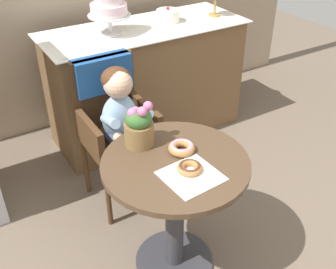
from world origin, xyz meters
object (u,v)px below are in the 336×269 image
wicker_chair (111,110)px  donut_mid (182,148)px  flower_vase (139,126)px  tiered_cake_stand (109,5)px  cafe_table (175,194)px  round_layer_cake (168,16)px  seated_child (121,115)px  donut_front (190,168)px

wicker_chair → donut_mid: wicker_chair is taller
flower_vase → tiered_cake_stand: bearing=72.0°
cafe_table → round_layer_cake: bearing=60.0°
tiered_cake_stand → seated_child: bearing=-111.3°
cafe_table → flower_vase: flower_vase is taller
round_layer_cake → tiered_cake_stand: bearing=-177.6°
donut_mid → seated_child: bearing=97.6°
donut_front → seated_child: bearing=91.6°
wicker_chair → tiered_cake_stand: tiered_cake_stand is taller
wicker_chair → seated_child: bearing=-90.3°
cafe_table → donut_mid: (0.07, 0.05, 0.24)m
seated_child → round_layer_cake: round_layer_cake is taller
seated_child → round_layer_cake: (0.77, 0.74, 0.27)m
seated_child → tiered_cake_stand: 0.88m
cafe_table → donut_front: bearing=-81.2°
donut_front → flower_vase: flower_vase is taller
wicker_chair → round_layer_cake: bearing=36.8°
tiered_cake_stand → round_layer_cake: bearing=2.4°
seated_child → flower_vase: (-0.07, -0.37, 0.15)m
flower_vase → round_layer_cake: (0.84, 1.10, 0.12)m
seated_child → flower_vase: bearing=-101.3°
donut_front → flower_vase: size_ratio=0.51×
flower_vase → tiered_cake_stand: (0.35, 1.08, 0.27)m
wicker_chair → donut_mid: 0.70m
tiered_cake_stand → round_layer_cake: 0.51m
flower_vase → round_layer_cake: size_ratio=1.31×
flower_vase → cafe_table: bearing=-70.2°
donut_front → wicker_chair: bearing=91.3°
wicker_chair → seated_child: seated_child is taller
donut_front → tiered_cake_stand: size_ratio=0.35×
donut_front → round_layer_cake: round_layer_cake is taller
flower_vase → tiered_cake_stand: tiered_cake_stand is taller
seated_child → tiered_cake_stand: tiered_cake_stand is taller
donut_front → donut_mid: bearing=70.8°
tiered_cake_stand → round_layer_cake: tiered_cake_stand is taller
wicker_chair → flower_vase: (-0.07, -0.52, 0.19)m
cafe_table → seated_child: size_ratio=0.99×
donut_front → donut_mid: donut_mid is taller
cafe_table → donut_front: donut_front is taller
flower_vase → tiered_cake_stand: size_ratio=0.68×
seated_child → flower_vase: 0.40m
seated_child → round_layer_cake: bearing=43.9°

